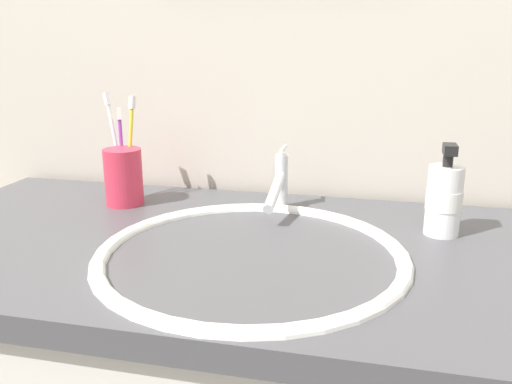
{
  "coord_description": "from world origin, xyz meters",
  "views": [
    {
      "loc": [
        0.2,
        -0.75,
        1.15
      ],
      "look_at": [
        0.03,
        -0.02,
        0.93
      ],
      "focal_mm": 37.05,
      "sensor_mm": 36.0,
      "label": 1
    }
  ],
  "objects": [
    {
      "name": "sink_basin",
      "position": [
        0.03,
        -0.05,
        0.8
      ],
      "size": [
        0.47,
        0.47,
        0.12
      ],
      "color": "white",
      "rests_on": "vanity_counter"
    },
    {
      "name": "toothbrush_yellow",
      "position": [
        -0.27,
        0.18,
        0.96
      ],
      "size": [
        0.01,
        0.05,
        0.2
      ],
      "color": "yellow",
      "rests_on": "toothbrush_cup"
    },
    {
      "name": "toothbrush_cup",
      "position": [
        -0.27,
        0.15,
        0.9
      ],
      "size": [
        0.07,
        0.07,
        0.11
      ],
      "primitive_type": "cylinder",
      "color": "#D8334C",
      "rests_on": "vanity_counter"
    },
    {
      "name": "toothbrush_purple",
      "position": [
        -0.29,
        0.18,
        0.95
      ],
      "size": [
        0.02,
        0.04,
        0.18
      ],
      "color": "purple",
      "rests_on": "toothbrush_cup"
    },
    {
      "name": "tiled_wall_back",
      "position": [
        0.0,
        0.33,
        1.2
      ],
      "size": [
        2.38,
        0.04,
        2.4
      ],
      "primitive_type": "cube",
      "color": "beige",
      "rests_on": "ground"
    },
    {
      "name": "soap_dispenser",
      "position": [
        0.31,
        0.11,
        0.9
      ],
      "size": [
        0.06,
        0.06,
        0.15
      ],
      "color": "white",
      "rests_on": "vanity_counter"
    },
    {
      "name": "faucet",
      "position": [
        0.03,
        0.17,
        0.9
      ],
      "size": [
        0.02,
        0.17,
        0.11
      ],
      "color": "silver",
      "rests_on": "sink_basin"
    },
    {
      "name": "toothbrush_white",
      "position": [
        -0.31,
        0.18,
        0.96
      ],
      "size": [
        0.06,
        0.04,
        0.21
      ],
      "color": "white",
      "rests_on": "toothbrush_cup"
    }
  ]
}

